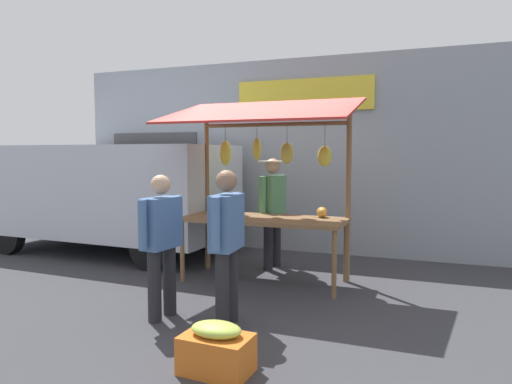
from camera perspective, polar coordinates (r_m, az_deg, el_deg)
ground_plane at (r=6.46m, az=0.97°, el=-10.90°), size 40.00×40.00×0.00m
street_backdrop at (r=8.34m, az=5.76°, el=4.40°), size 9.00×0.30×3.40m
market_stall at (r=6.26m, az=1.06°, el=2.87°), size 2.50×1.46×2.50m
vendor_with_sunhat at (r=7.02m, az=2.02°, el=-1.43°), size 0.43×0.70×1.67m
shopper_in_striped_shirt at (r=4.69m, az=-3.61°, el=-5.54°), size 0.25×0.68×1.58m
shopper_in_grey_tee at (r=5.00m, az=-11.51°, el=-5.45°), size 0.27×0.66×1.52m
parked_van at (r=8.72m, az=-18.51°, el=0.40°), size 4.46×2.00×1.88m
produce_crate_near at (r=3.91m, az=-4.87°, el=-18.67°), size 0.57×0.39×0.41m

